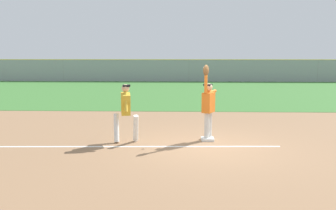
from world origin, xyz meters
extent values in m
plane|color=#936D4C|center=(0.00, 0.00, 0.00)|extent=(74.30, 74.30, 0.00)
cube|color=#3D7533|center=(0.00, 15.10, 0.01)|extent=(48.36, 18.06, 0.01)
cube|color=white|center=(-3.96, -0.22, 0.00)|extent=(11.99, 0.58, 0.01)
cube|color=white|center=(0.04, 0.68, 0.04)|extent=(0.38, 0.38, 0.08)
cylinder|color=silver|center=(0.10, 0.83, 0.42)|extent=(0.20, 0.20, 0.85)
cylinder|color=silver|center=(0.01, 0.65, 0.42)|extent=(0.20, 0.20, 0.85)
cube|color=orange|center=(0.06, 0.74, 1.15)|extent=(0.43, 0.51, 0.60)
sphere|color=#DBAD84|center=(0.06, 0.74, 1.60)|extent=(0.31, 0.31, 0.23)
cube|color=black|center=(0.03, 0.75, 1.68)|extent=(0.29, 0.28, 0.05)
cylinder|color=orange|center=(-0.04, 0.54, 1.76)|extent=(0.12, 0.12, 0.62)
cylinder|color=orange|center=(0.16, 0.93, 1.45)|extent=(0.36, 0.59, 0.09)
ellipsoid|color=brown|center=(-0.04, 0.54, 2.12)|extent=(0.25, 0.31, 0.32)
cylinder|color=white|center=(-2.09, 0.33, 0.42)|extent=(0.23, 0.45, 0.85)
cylinder|color=white|center=(-2.67, 0.38, 0.42)|extent=(0.23, 0.45, 0.85)
cube|color=gold|center=(-2.38, 0.36, 1.15)|extent=(0.36, 0.56, 0.66)
sphere|color=#DBAD84|center=(-2.38, 0.36, 1.60)|extent=(0.27, 0.27, 0.23)
cube|color=black|center=(-2.35, 0.36, 1.68)|extent=(0.25, 0.24, 0.05)
cylinder|color=gold|center=(-2.42, 0.57, 1.23)|extent=(0.16, 0.41, 0.58)
cylinder|color=gold|center=(-2.34, 0.14, 1.23)|extent=(0.16, 0.41, 0.58)
sphere|color=white|center=(-0.05, 1.12, 2.17)|extent=(0.07, 0.07, 0.07)
cube|color=#93999E|center=(0.00, 24.13, 1.03)|extent=(48.36, 0.06, 2.05)
cylinder|color=yellow|center=(0.00, 24.13, 2.08)|extent=(48.36, 0.06, 0.06)
cylinder|color=gray|center=(-12.09, 24.13, 1.03)|extent=(0.08, 0.08, 2.05)
cylinder|color=gray|center=(0.00, 24.13, 1.03)|extent=(0.08, 0.08, 2.05)
cylinder|color=gray|center=(12.09, 24.13, 1.03)|extent=(0.08, 0.08, 2.05)
cube|color=tan|center=(-7.42, 27.35, 0.57)|extent=(4.52, 2.20, 0.55)
cube|color=#2D333D|center=(-7.42, 27.35, 1.05)|extent=(2.31, 1.89, 0.40)
cylinder|color=black|center=(-5.91, 28.20, 0.30)|extent=(0.61, 0.26, 0.60)
cylinder|color=black|center=(-6.04, 26.30, 0.30)|extent=(0.61, 0.26, 0.60)
cylinder|color=black|center=(-8.80, 28.40, 0.30)|extent=(0.61, 0.26, 0.60)
cylinder|color=black|center=(-8.93, 26.50, 0.30)|extent=(0.61, 0.26, 0.60)
cube|color=#B7B7BC|center=(-1.92, 27.34, 0.57)|extent=(4.49, 2.13, 0.55)
cube|color=#2D333D|center=(-1.92, 27.34, 1.05)|extent=(2.29, 1.86, 0.40)
cylinder|color=black|center=(-0.52, 28.37, 0.30)|extent=(0.61, 0.25, 0.60)
cylinder|color=black|center=(-0.42, 26.47, 0.30)|extent=(0.61, 0.25, 0.60)
cylinder|color=black|center=(-3.42, 28.21, 0.30)|extent=(0.61, 0.25, 0.60)
cylinder|color=black|center=(-3.32, 26.32, 0.30)|extent=(0.61, 0.25, 0.60)
cube|color=#23389E|center=(4.14, 27.48, 0.57)|extent=(4.51, 2.18, 0.55)
cube|color=#2D333D|center=(4.14, 27.48, 1.05)|extent=(2.31, 1.89, 0.40)
cylinder|color=black|center=(5.65, 28.34, 0.30)|extent=(0.61, 0.26, 0.60)
cylinder|color=black|center=(5.53, 26.44, 0.30)|extent=(0.61, 0.26, 0.60)
cylinder|color=black|center=(2.76, 28.52, 0.30)|extent=(0.61, 0.26, 0.60)
cylinder|color=black|center=(2.63, 26.63, 0.30)|extent=(0.61, 0.26, 0.60)
cube|color=#B21E1E|center=(10.26, 27.03, 0.57)|extent=(4.58, 2.37, 0.55)
cube|color=#2D333D|center=(10.26, 27.03, 1.05)|extent=(2.38, 1.98, 0.40)
cylinder|color=black|center=(11.81, 27.82, 0.30)|extent=(0.62, 0.28, 0.60)
cylinder|color=black|center=(11.60, 25.93, 0.30)|extent=(0.62, 0.28, 0.60)
cylinder|color=black|center=(8.92, 28.14, 0.30)|extent=(0.62, 0.28, 0.60)
cylinder|color=black|center=(8.71, 26.25, 0.30)|extent=(0.62, 0.28, 0.60)
camera|label=1|loc=(-0.78, -9.87, 2.58)|focal=38.04mm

